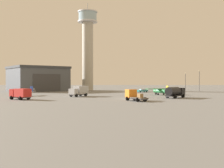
{
  "coord_description": "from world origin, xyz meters",
  "views": [
    {
      "loc": [
        -4.34,
        -69.06,
        4.85
      ],
      "look_at": [
        -3.93,
        21.72,
        3.55
      ],
      "focal_mm": 42.44,
      "sensor_mm": 36.0,
      "label": 1
    }
  ],
  "objects_px": {
    "airplane_green": "(159,91)",
    "car_teal": "(141,90)",
    "truck_fuel_tanker_black": "(174,92)",
    "truck_box_silver": "(78,91)",
    "truck_flatbed_orange": "(133,95)",
    "control_tower": "(86,44)",
    "airplane_white": "(22,91)",
    "light_post_west": "(198,79)",
    "truck_box_red": "(19,93)",
    "light_post_east": "(184,80)"
  },
  "relations": [
    {
      "from": "airplane_green",
      "to": "car_teal",
      "type": "distance_m",
      "value": 19.71
    },
    {
      "from": "truck_fuel_tanker_black",
      "to": "truck_box_silver",
      "type": "bearing_deg",
      "value": 117.01
    },
    {
      "from": "airplane_green",
      "to": "truck_fuel_tanker_black",
      "type": "bearing_deg",
      "value": 157.58
    },
    {
      "from": "truck_flatbed_orange",
      "to": "truck_box_silver",
      "type": "height_order",
      "value": "truck_box_silver"
    },
    {
      "from": "control_tower",
      "to": "airplane_white",
      "type": "relative_size",
      "value": 4.24
    },
    {
      "from": "light_post_west",
      "to": "truck_fuel_tanker_black",
      "type": "bearing_deg",
      "value": -115.54
    },
    {
      "from": "truck_box_red",
      "to": "airplane_green",
      "type": "bearing_deg",
      "value": -116.77
    },
    {
      "from": "control_tower",
      "to": "truck_box_silver",
      "type": "height_order",
      "value": "control_tower"
    },
    {
      "from": "truck_flatbed_orange",
      "to": "light_post_west",
      "type": "xyz_separation_m",
      "value": [
        33.51,
        54.66,
        4.17
      ]
    },
    {
      "from": "truck_flatbed_orange",
      "to": "light_post_east",
      "type": "xyz_separation_m",
      "value": [
        28.93,
        60.49,
        3.75
      ]
    },
    {
      "from": "airplane_white",
      "to": "truck_fuel_tanker_black",
      "type": "bearing_deg",
      "value": -169.74
    },
    {
      "from": "control_tower",
      "to": "truck_flatbed_orange",
      "type": "relative_size",
      "value": 6.12
    },
    {
      "from": "truck_box_red",
      "to": "light_post_west",
      "type": "height_order",
      "value": "light_post_west"
    },
    {
      "from": "control_tower",
      "to": "truck_box_red",
      "type": "xyz_separation_m",
      "value": [
        -11.1,
        -61.63,
        -20.66
      ]
    },
    {
      "from": "airplane_green",
      "to": "light_post_west",
      "type": "bearing_deg",
      "value": -63.59
    },
    {
      "from": "airplane_white",
      "to": "car_teal",
      "type": "bearing_deg",
      "value": -125.8
    },
    {
      "from": "airplane_green",
      "to": "truck_flatbed_orange",
      "type": "xyz_separation_m",
      "value": [
        -10.87,
        -24.56,
        -0.16
      ]
    },
    {
      "from": "truck_box_red",
      "to": "light_post_east",
      "type": "height_order",
      "value": "light_post_east"
    },
    {
      "from": "truck_fuel_tanker_black",
      "to": "airplane_green",
      "type": "bearing_deg",
      "value": 45.65
    },
    {
      "from": "car_teal",
      "to": "truck_box_silver",
      "type": "bearing_deg",
      "value": 22.37
    },
    {
      "from": "truck_flatbed_orange",
      "to": "truck_box_red",
      "type": "xyz_separation_m",
      "value": [
        -27.95,
        3.46,
        0.31
      ]
    },
    {
      "from": "control_tower",
      "to": "airplane_white",
      "type": "bearing_deg",
      "value": -109.44
    },
    {
      "from": "control_tower",
      "to": "truck_flatbed_orange",
      "type": "xyz_separation_m",
      "value": [
        16.85,
        -65.09,
        -20.97
      ]
    },
    {
      "from": "car_teal",
      "to": "light_post_east",
      "type": "height_order",
      "value": "light_post_east"
    },
    {
      "from": "airplane_white",
      "to": "light_post_east",
      "type": "height_order",
      "value": "light_post_east"
    },
    {
      "from": "truck_box_silver",
      "to": "light_post_west",
      "type": "distance_m",
      "value": 61.76
    },
    {
      "from": "light_post_west",
      "to": "light_post_east",
      "type": "xyz_separation_m",
      "value": [
        -4.57,
        5.83,
        -0.42
      ]
    },
    {
      "from": "truck_box_red",
      "to": "control_tower",
      "type": "bearing_deg",
      "value": -65.51
    },
    {
      "from": "airplane_green",
      "to": "light_post_west",
      "type": "distance_m",
      "value": 37.87
    },
    {
      "from": "truck_box_red",
      "to": "car_teal",
      "type": "bearing_deg",
      "value": -96.21
    },
    {
      "from": "truck_box_silver",
      "to": "light_post_west",
      "type": "xyz_separation_m",
      "value": [
        48.42,
        38.15,
        3.75
      ]
    },
    {
      "from": "airplane_green",
      "to": "light_post_east",
      "type": "relative_size",
      "value": 1.19
    },
    {
      "from": "truck_flatbed_orange",
      "to": "truck_fuel_tanker_black",
      "type": "relative_size",
      "value": 0.99
    },
    {
      "from": "control_tower",
      "to": "truck_box_silver",
      "type": "xyz_separation_m",
      "value": [
        1.93,
        -48.58,
        -20.55
      ]
    },
    {
      "from": "truck_box_silver",
      "to": "truck_box_red",
      "type": "distance_m",
      "value": 18.44
    },
    {
      "from": "airplane_white",
      "to": "truck_box_silver",
      "type": "xyz_separation_m",
      "value": [
        17.91,
        -3.31,
        0.3
      ]
    },
    {
      "from": "control_tower",
      "to": "truck_fuel_tanker_black",
      "type": "height_order",
      "value": "control_tower"
    },
    {
      "from": "airplane_green",
      "to": "truck_flatbed_orange",
      "type": "relative_size",
      "value": 1.46
    },
    {
      "from": "truck_flatbed_orange",
      "to": "truck_fuel_tanker_black",
      "type": "height_order",
      "value": "truck_fuel_tanker_black"
    },
    {
      "from": "truck_flatbed_orange",
      "to": "airplane_white",
      "type": "bearing_deg",
      "value": 30.2
    },
    {
      "from": "truck_flatbed_orange",
      "to": "light_post_east",
      "type": "bearing_deg",
      "value": -54.24
    },
    {
      "from": "car_teal",
      "to": "control_tower",
      "type": "bearing_deg",
      "value": -70.35
    },
    {
      "from": "truck_fuel_tanker_black",
      "to": "light_post_west",
      "type": "distance_m",
      "value": 50.08
    },
    {
      "from": "airplane_green",
      "to": "light_post_west",
      "type": "relative_size",
      "value": 1.09
    },
    {
      "from": "car_teal",
      "to": "airplane_green",
      "type": "bearing_deg",
      "value": 72.21
    },
    {
      "from": "airplane_green",
      "to": "car_teal",
      "type": "bearing_deg",
      "value": -15.6
    },
    {
      "from": "truck_flatbed_orange",
      "to": "light_post_west",
      "type": "bearing_deg",
      "value": -60.18
    },
    {
      "from": "truck_fuel_tanker_black",
      "to": "truck_box_silver",
      "type": "relative_size",
      "value": 1.01
    },
    {
      "from": "truck_box_red",
      "to": "car_teal",
      "type": "height_order",
      "value": "truck_box_red"
    },
    {
      "from": "airplane_green",
      "to": "car_teal",
      "type": "relative_size",
      "value": 2.08
    }
  ]
}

